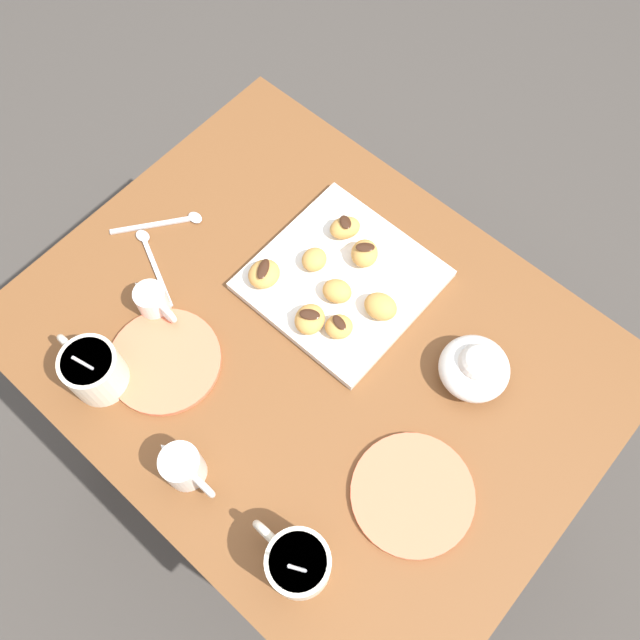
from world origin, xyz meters
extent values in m
plane|color=#423D38|center=(0.00, 0.00, 0.00)|extent=(8.00, 8.00, 0.00)
cube|color=brown|center=(0.00, 0.00, 0.73)|extent=(0.93, 0.73, 0.04)
cube|color=brown|center=(-0.40, -0.30, 0.35)|extent=(0.07, 0.07, 0.71)
cube|color=brown|center=(0.40, -0.30, 0.35)|extent=(0.07, 0.07, 0.71)
cube|color=brown|center=(0.40, 0.30, 0.35)|extent=(0.07, 0.07, 0.71)
cube|color=silver|center=(0.04, -0.12, 0.75)|extent=(0.27, 0.27, 0.02)
cylinder|color=silver|center=(-0.21, 0.26, 0.79)|extent=(0.09, 0.09, 0.09)
torus|color=silver|center=(-0.16, 0.26, 0.80)|extent=(0.06, 0.01, 0.06)
cylinder|color=#331E11|center=(-0.21, 0.26, 0.83)|extent=(0.08, 0.08, 0.01)
cylinder|color=silver|center=(-0.23, 0.26, 0.83)|extent=(0.04, 0.03, 0.12)
cylinder|color=silver|center=(0.21, 0.26, 0.79)|extent=(0.09, 0.09, 0.09)
torus|color=silver|center=(0.27, 0.26, 0.79)|extent=(0.06, 0.01, 0.06)
cylinder|color=#331E11|center=(0.21, 0.26, 0.82)|extent=(0.08, 0.08, 0.01)
cylinder|color=silver|center=(0.19, 0.26, 0.82)|extent=(0.03, 0.03, 0.11)
cylinder|color=silver|center=(0.01, 0.28, 0.78)|extent=(0.06, 0.06, 0.07)
cone|color=silver|center=(0.03, 0.28, 0.81)|extent=(0.02, 0.02, 0.02)
torus|color=silver|center=(-0.03, 0.28, 0.78)|extent=(0.05, 0.01, 0.05)
cylinder|color=white|center=(0.01, 0.28, 0.81)|extent=(0.05, 0.05, 0.01)
ellipsoid|color=silver|center=(-0.22, -0.13, 0.77)|extent=(0.11, 0.11, 0.06)
sphere|color=silver|center=(-0.22, -0.13, 0.80)|extent=(0.06, 0.06, 0.06)
ellipsoid|color=green|center=(-0.21, -0.13, 0.81)|extent=(0.03, 0.02, 0.01)
cylinder|color=silver|center=(0.24, 0.12, 0.77)|extent=(0.05, 0.05, 0.05)
cone|color=silver|center=(0.27, 0.12, 0.79)|extent=(0.02, 0.02, 0.02)
torus|color=silver|center=(0.21, 0.12, 0.77)|extent=(0.04, 0.01, 0.04)
cylinder|color=#381E11|center=(0.24, 0.12, 0.79)|extent=(0.04, 0.04, 0.01)
cylinder|color=#E5704C|center=(0.16, 0.18, 0.75)|extent=(0.18, 0.18, 0.01)
cylinder|color=#E5704C|center=(-0.27, 0.08, 0.75)|extent=(0.18, 0.18, 0.01)
cube|color=silver|center=(0.29, 0.07, 0.75)|extent=(0.14, 0.07, 0.00)
ellipsoid|color=silver|center=(0.36, 0.04, 0.75)|extent=(0.03, 0.02, 0.01)
cube|color=silver|center=(0.37, 0.02, 0.75)|extent=(0.10, 0.12, 0.00)
ellipsoid|color=silver|center=(0.32, -0.04, 0.75)|extent=(0.03, 0.02, 0.01)
ellipsoid|color=#D19347|center=(0.03, -0.09, 0.78)|extent=(0.06, 0.06, 0.03)
ellipsoid|color=#D19347|center=(-0.02, -0.04, 0.77)|extent=(0.06, 0.06, 0.03)
ellipsoid|color=#381E11|center=(-0.02, -0.04, 0.79)|extent=(0.03, 0.02, 0.00)
ellipsoid|color=#D19347|center=(0.04, -0.17, 0.78)|extent=(0.06, 0.07, 0.04)
ellipsoid|color=#381E11|center=(0.04, -0.17, 0.80)|extent=(0.04, 0.03, 0.00)
ellipsoid|color=#D19347|center=(0.14, -0.03, 0.78)|extent=(0.05, 0.06, 0.03)
ellipsoid|color=#381E11|center=(0.14, -0.03, 0.79)|extent=(0.03, 0.04, 0.00)
ellipsoid|color=#D19347|center=(0.03, -0.02, 0.78)|extent=(0.06, 0.07, 0.03)
ellipsoid|color=#381E11|center=(0.03, -0.02, 0.79)|extent=(0.04, 0.03, 0.00)
ellipsoid|color=#D19347|center=(-0.04, -0.11, 0.78)|extent=(0.06, 0.05, 0.04)
ellipsoid|color=#D19347|center=(0.10, -0.19, 0.78)|extent=(0.06, 0.07, 0.03)
ellipsoid|color=#381E11|center=(0.10, -0.19, 0.79)|extent=(0.03, 0.03, 0.00)
ellipsoid|color=#D19347|center=(0.09, -0.11, 0.78)|extent=(0.05, 0.05, 0.03)
camera|label=1|loc=(-0.28, 0.30, 1.76)|focal=37.85mm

